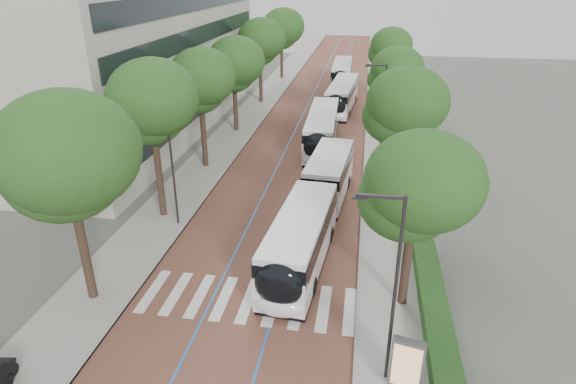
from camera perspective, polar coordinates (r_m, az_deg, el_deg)
ground at (r=23.81m, az=-5.78°, el=-14.10°), size 160.00×160.00×0.00m
road at (r=59.95m, az=3.95°, el=10.32°), size 11.00×140.00×0.02m
sidewalk_left at (r=61.05m, az=-3.20°, el=10.65°), size 4.00×140.00×0.12m
sidewalk_right at (r=59.75m, az=11.23°, el=9.91°), size 4.00×140.00×0.12m
kerb_left at (r=60.68m, az=-1.41°, el=10.59°), size 0.20×140.00×0.14m
kerb_right at (r=59.70m, az=9.38°, el=10.04°), size 0.20×140.00×0.14m
zebra_crossing at (r=24.51m, az=-4.72°, el=-12.67°), size 10.55×3.60×0.01m
lane_line_left at (r=60.10m, az=2.40°, el=10.40°), size 0.12×126.00×0.01m
lane_line_right at (r=59.82m, az=5.50°, el=10.24°), size 0.12×126.00×0.01m
office_building at (r=52.67m, az=-19.60°, el=14.77°), size 18.11×40.00×14.00m
hedge at (r=23.22m, az=17.25°, el=-14.81°), size 1.20×14.00×0.80m
streetlight_near at (r=17.98m, az=12.16°, el=-9.95°), size 1.82×0.20×8.00m
streetlight_far at (r=41.11m, az=11.00°, el=10.12°), size 1.82×0.20×8.00m
lamp_post_left at (r=30.20m, az=-13.56°, el=3.14°), size 0.14×0.14×8.00m
trees_left at (r=46.03m, az=-7.26°, el=14.67°), size 6.29×61.27×9.94m
trees_right at (r=39.87m, az=12.76°, el=11.59°), size 5.40×47.16×8.88m
lead_bus at (r=29.30m, az=3.10°, el=-2.20°), size 3.96×18.54×3.20m
bus_queued_0 at (r=44.27m, az=4.02°, el=7.25°), size 2.87×12.46×3.20m
bus_queued_1 at (r=57.07m, az=6.38°, el=11.16°), size 3.32×12.53×3.20m
bus_queued_2 at (r=70.08m, az=6.41°, el=13.68°), size 2.72×12.44×3.20m
ad_panel at (r=19.57m, az=13.89°, el=-19.45°), size 1.28×0.60×2.57m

